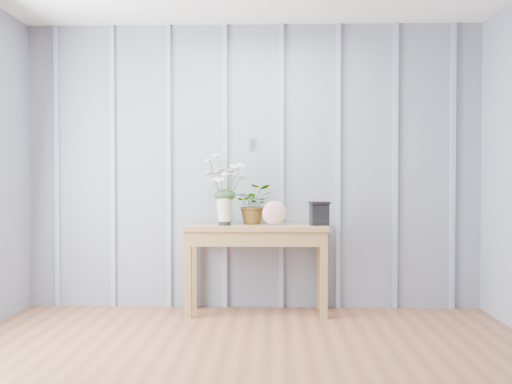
{
  "coord_description": "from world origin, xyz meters",
  "views": [
    {
      "loc": [
        0.18,
        -3.05,
        1.15
      ],
      "look_at": [
        0.04,
        1.94,
        1.03
      ],
      "focal_mm": 42.0,
      "sensor_mm": 36.0,
      "label": 1
    }
  ],
  "objects_px": {
    "daisy_vase": "(225,177)",
    "sideboard": "(256,238)",
    "carved_box": "(319,213)",
    "felt_disc_vessel": "(275,213)"
  },
  "relations": [
    {
      "from": "sideboard",
      "to": "carved_box",
      "type": "height_order",
      "value": "carved_box"
    },
    {
      "from": "carved_box",
      "to": "felt_disc_vessel",
      "type": "bearing_deg",
      "value": -177.87
    },
    {
      "from": "daisy_vase",
      "to": "felt_disc_vessel",
      "type": "height_order",
      "value": "daisy_vase"
    },
    {
      "from": "felt_disc_vessel",
      "to": "carved_box",
      "type": "xyz_separation_m",
      "value": [
        0.37,
        0.01,
        -0.0
      ]
    },
    {
      "from": "sideboard",
      "to": "carved_box",
      "type": "xyz_separation_m",
      "value": [
        0.53,
        -0.02,
        0.22
      ]
    },
    {
      "from": "sideboard",
      "to": "felt_disc_vessel",
      "type": "height_order",
      "value": "felt_disc_vessel"
    },
    {
      "from": "felt_disc_vessel",
      "to": "sideboard",
      "type": "bearing_deg",
      "value": 160.14
    },
    {
      "from": "daisy_vase",
      "to": "sideboard",
      "type": "bearing_deg",
      "value": 7.32
    },
    {
      "from": "felt_disc_vessel",
      "to": "daisy_vase",
      "type": "bearing_deg",
      "value": 173.35
    },
    {
      "from": "sideboard",
      "to": "daisy_vase",
      "type": "relative_size",
      "value": 1.86
    }
  ]
}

